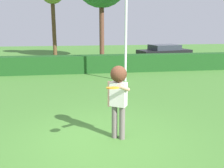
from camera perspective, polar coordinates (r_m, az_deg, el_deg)
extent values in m
plane|color=#447B30|center=(6.25, -2.34, -12.78)|extent=(60.00, 60.00, 0.00)
cylinder|color=slate|center=(6.20, 2.30, -8.76)|extent=(0.14, 0.14, 0.84)
cylinder|color=slate|center=(6.27, 0.57, -8.50)|extent=(0.14, 0.14, 0.84)
cube|color=silver|center=(6.00, 1.47, -2.32)|extent=(0.44, 0.39, 0.58)
cylinder|color=tan|center=(5.61, 2.68, -0.90)|extent=(0.40, 0.57, 0.30)
cylinder|color=tan|center=(6.10, -0.58, -2.27)|extent=(0.09, 0.09, 0.62)
sphere|color=tan|center=(5.90, 1.50, 1.99)|extent=(0.22, 0.22, 0.22)
sphere|color=#512D1D|center=(5.89, 1.50, 2.28)|extent=(0.39, 0.39, 0.39)
cylinder|color=orange|center=(5.07, 0.16, -0.85)|extent=(0.26, 0.27, 0.06)
cylinder|color=silver|center=(12.41, 3.21, 16.61)|extent=(0.12, 0.12, 6.98)
cube|color=#1A4A1A|center=(14.99, -6.42, 4.50)|extent=(26.37, 0.90, 1.02)
cube|color=black|center=(20.64, 11.72, 6.84)|extent=(4.47, 2.56, 0.55)
cube|color=#2D333D|center=(20.60, 11.78, 8.15)|extent=(2.48, 2.00, 0.40)
cylinder|color=black|center=(22.19, 13.71, 6.44)|extent=(0.61, 0.23, 0.60)
cylinder|color=black|center=(20.83, 16.37, 5.87)|extent=(0.61, 0.23, 0.60)
cylinder|color=black|center=(20.66, 6.95, 6.25)|extent=(0.61, 0.23, 0.60)
cylinder|color=black|center=(19.19, 9.34, 5.65)|extent=(0.61, 0.23, 0.60)
cylinder|color=brown|center=(23.25, -12.97, 11.62)|extent=(0.34, 0.34, 4.52)
cylinder|color=brown|center=(20.72, -2.33, 12.35)|extent=(0.38, 0.38, 4.93)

